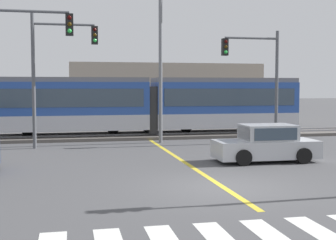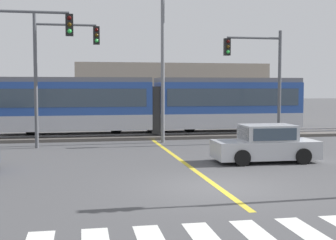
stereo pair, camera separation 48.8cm
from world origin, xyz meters
TOP-DOWN VIEW (x-y plane):
  - ground_plane at (0.00, 0.00)m, footprint 200.00×200.00m
  - track_bed at (0.00, 14.74)m, footprint 120.00×4.00m
  - rail_near at (0.00, 14.02)m, footprint 120.00×0.08m
  - rail_far at (0.00, 15.46)m, footprint 120.00×0.08m
  - light_rail_tram at (0.33, 14.74)m, footprint 18.50×2.64m
  - crosswalk_stripe_4 at (-0.55, -4.89)m, footprint 0.58×2.80m
  - crosswalk_stripe_5 at (0.55, -4.89)m, footprint 0.58×2.80m
  - lane_centre_line at (0.00, 4.93)m, footprint 0.20×15.63m
  - sedan_crossing at (3.31, 4.34)m, footprint 4.22×1.97m
  - traffic_light_far_right at (5.55, 10.42)m, footprint 3.25×0.38m
  - traffic_light_far_left at (-5.23, 10.52)m, footprint 3.25×0.38m
  - traffic_light_mid_left at (-7.12, 6.62)m, footprint 4.25×0.38m
  - street_lamp_centre at (0.56, 11.58)m, footprint 2.23×0.28m
  - building_backdrop_far at (3.60, 26.69)m, footprint 16.11×6.00m

SIDE VIEW (x-z plane):
  - ground_plane at x=0.00m, z-range 0.00..0.00m
  - lane_centre_line at x=0.00m, z-range 0.00..0.01m
  - crosswalk_stripe_4 at x=-0.55m, z-range 0.00..0.01m
  - crosswalk_stripe_5 at x=0.55m, z-range 0.00..0.01m
  - track_bed at x=0.00m, z-range 0.00..0.18m
  - rail_near at x=0.00m, z-range 0.18..0.28m
  - rail_far at x=0.00m, z-range 0.18..0.28m
  - sedan_crossing at x=3.31m, z-range -0.06..1.46m
  - light_rail_tram at x=0.33m, z-range 0.33..3.76m
  - building_backdrop_far at x=3.60m, z-range 0.00..5.00m
  - traffic_light_far_right at x=5.55m, z-range 0.95..7.04m
  - traffic_light_far_left at x=-5.23m, z-range 0.98..7.63m
  - traffic_light_mid_left at x=-7.12m, z-range 1.05..7.69m
  - street_lamp_centre at x=0.56m, z-range 0.58..8.85m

